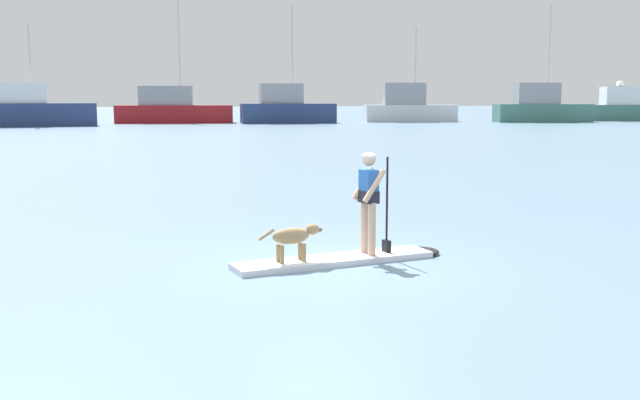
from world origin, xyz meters
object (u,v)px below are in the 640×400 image
(moored_boat_port, at_px, (23,110))
(moored_boat_starboard, at_px, (408,107))
(person_paddler, at_px, (369,195))
(moored_boat_center, at_px, (541,107))
(moored_boat_outer, at_px, (622,108))
(moored_boat_far_starboard, at_px, (286,108))
(dog, at_px, (294,237))
(moored_boat_far_port, at_px, (173,109))
(paddleboard, at_px, (347,259))

(moored_boat_port, relative_size, moored_boat_starboard, 1.23)
(person_paddler, distance_m, moored_boat_starboard, 69.02)
(moored_boat_center, bearing_deg, moored_boat_outer, 9.82)
(moored_boat_far_starboard, bearing_deg, moored_boat_starboard, 5.08)
(dog, xyz_separation_m, moored_boat_outer, (50.69, 62.71, 0.96))
(moored_boat_far_port, bearing_deg, moored_boat_far_starboard, -15.36)
(moored_boat_far_starboard, bearing_deg, moored_boat_outer, -1.37)
(dog, relative_size, moored_boat_port, 0.09)
(paddleboard, xyz_separation_m, moored_boat_far_starboard, (10.87, 63.46, 1.50))
(paddleboard, relative_size, moored_boat_starboard, 0.36)
(moored_boat_starboard, bearing_deg, moored_boat_port, -173.27)
(paddleboard, xyz_separation_m, moored_boat_outer, (49.77, 62.52, 1.41))
(paddleboard, distance_m, person_paddler, 1.11)
(moored_boat_port, distance_m, moored_boat_far_starboard, 25.31)
(moored_boat_far_starboard, relative_size, moored_boat_outer, 1.34)
(paddleboard, bearing_deg, person_paddler, 11.70)
(moored_boat_far_port, distance_m, moored_boat_far_starboard, 11.87)
(moored_boat_far_port, bearing_deg, moored_boat_port, -154.51)
(moored_boat_far_port, bearing_deg, dog, -90.30)
(moored_boat_far_starboard, distance_m, moored_boat_center, 27.58)
(paddleboard, height_order, moored_boat_port, moored_boat_port)
(paddleboard, height_order, person_paddler, person_paddler)
(moored_boat_port, bearing_deg, dog, -77.56)
(paddleboard, xyz_separation_m, moored_boat_starboard, (24.69, 64.68, 1.53))
(moored_boat_far_starboard, bearing_deg, paddleboard, -99.72)
(paddleboard, xyz_separation_m, moored_boat_center, (38.30, 60.54, 1.55))
(moored_boat_outer, bearing_deg, moored_boat_port, -177.83)
(moored_boat_port, height_order, moored_boat_center, moored_boat_center)
(person_paddler, bearing_deg, dog, -168.30)
(dog, xyz_separation_m, moored_boat_far_port, (0.35, 66.79, 0.96))
(paddleboard, bearing_deg, moored_boat_far_starboard, 80.28)
(dog, distance_m, moored_boat_starboard, 69.75)
(moored_boat_far_starboard, xyz_separation_m, moored_boat_outer, (38.90, -0.93, -0.09))
(moored_boat_center, bearing_deg, moored_boat_starboard, 163.06)
(dog, distance_m, moored_boat_outer, 80.64)
(moored_boat_far_starboard, bearing_deg, person_paddler, -99.38)
(paddleboard, distance_m, moored_boat_center, 71.65)
(paddleboard, distance_m, moored_boat_starboard, 69.25)
(moored_boat_far_port, bearing_deg, moored_boat_starboard, -4.33)
(moored_boat_port, relative_size, moored_boat_outer, 1.42)
(moored_boat_far_port, bearing_deg, moored_boat_center, -8.86)
(person_paddler, xyz_separation_m, moored_boat_outer, (49.37, 62.44, 0.37))
(moored_boat_far_port, bearing_deg, moored_boat_outer, -4.63)
(dog, xyz_separation_m, moored_boat_starboard, (25.60, 64.87, 1.09))
(paddleboard, relative_size, moored_boat_far_starboard, 0.31)
(moored_boat_port, relative_size, moored_boat_far_port, 0.99)
(paddleboard, bearing_deg, moored_boat_port, 103.31)
(moored_boat_outer, bearing_deg, moored_boat_center, -170.18)
(moored_boat_center, bearing_deg, moored_boat_port, -179.52)
(moored_boat_far_starboard, height_order, moored_boat_outer, moored_boat_far_starboard)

